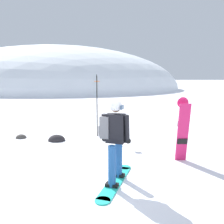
% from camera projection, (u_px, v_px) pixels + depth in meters
% --- Properties ---
extents(ground_plane, '(300.00, 300.00, 0.00)m').
position_uv_depth(ground_plane, '(108.00, 185.00, 4.62)').
color(ground_plane, white).
extents(ridge_peak_main, '(42.52, 38.27, 14.89)m').
position_uv_depth(ridge_peak_main, '(60.00, 88.00, 42.39)').
color(ridge_peak_main, white).
rests_on(ridge_peak_main, ground).
extents(snowboarder_main, '(0.75, 1.77, 1.71)m').
position_uv_depth(snowboarder_main, '(115.00, 139.00, 4.61)').
color(snowboarder_main, '#23B7A3').
rests_on(snowboarder_main, ground).
extents(spare_snowboard, '(0.28, 0.27, 1.64)m').
position_uv_depth(spare_snowboard, '(183.00, 130.00, 5.78)').
color(spare_snowboard, '#D11E5B').
rests_on(spare_snowboard, ground).
extents(piste_marker_near, '(0.20, 0.20, 2.24)m').
position_uv_depth(piste_marker_near, '(98.00, 101.00, 8.24)').
color(piste_marker_near, black).
rests_on(piste_marker_near, ground).
extents(rock_dark, '(0.38, 0.32, 0.27)m').
position_uv_depth(rock_dark, '(22.00, 138.00, 8.16)').
color(rock_dark, '#4C4742').
rests_on(rock_dark, ground).
extents(rock_mid, '(0.58, 0.49, 0.40)m').
position_uv_depth(rock_mid, '(57.00, 141.00, 7.83)').
color(rock_mid, '#282628').
rests_on(rock_mid, ground).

